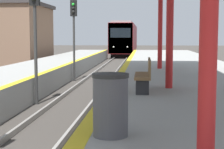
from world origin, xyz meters
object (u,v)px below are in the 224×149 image
object	(u,v)px
signal_mid	(35,19)
trash_bin	(110,105)
signal_far	(74,25)
bench	(145,74)
train	(125,39)

from	to	relation	value
signal_mid	trash_bin	world-z (taller)	signal_mid
signal_far	bench	bearing A→B (deg)	-69.05
train	bench	size ratio (longest dim) A/B	12.80
trash_bin	bench	distance (m)	4.85
signal_far	bench	distance (m)	11.28
signal_far	trash_bin	bearing A→B (deg)	-77.26
train	signal_mid	world-z (taller)	signal_mid
bench	signal_mid	bearing A→B (deg)	143.27
train	trash_bin	bearing A→B (deg)	-87.39
train	signal_far	distance (m)	31.08
signal_far	bench	xyz separation A→B (m)	(3.99, -10.42, -1.70)
signal_mid	trash_bin	bearing A→B (deg)	-65.99
train	signal_mid	distance (m)	38.49
train	signal_far	world-z (taller)	signal_far
train	bench	distance (m)	41.55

